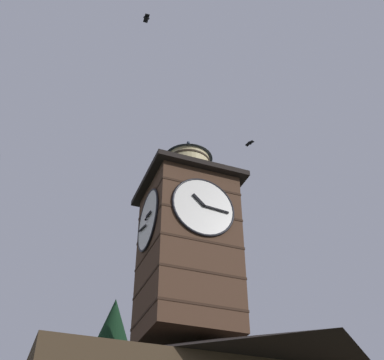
{
  "coord_description": "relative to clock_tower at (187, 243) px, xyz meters",
  "views": [
    {
      "loc": [
        8.17,
        14.22,
        1.51
      ],
      "look_at": [
        1.27,
        -3.59,
        15.43
      ],
      "focal_mm": 47.08,
      "sensor_mm": 36.0,
      "label": 1
    }
  ],
  "objects": [
    {
      "name": "clock_tower",
      "position": [
        0.0,
        0.0,
        0.0
      ],
      "size": [
        4.23,
        4.23,
        9.93
      ],
      "color": "#4C3323",
      "rests_on": "building_main"
    },
    {
      "name": "flying_bird_high",
      "position": [
        3.47,
        3.82,
        8.87
      ],
      "size": [
        0.29,
        0.48,
        0.16
      ],
      "color": "black"
    },
    {
      "name": "flying_bird_low",
      "position": [
        -4.48,
        -1.8,
        8.35
      ],
      "size": [
        0.38,
        0.6,
        0.16
      ],
      "color": "black"
    }
  ]
}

